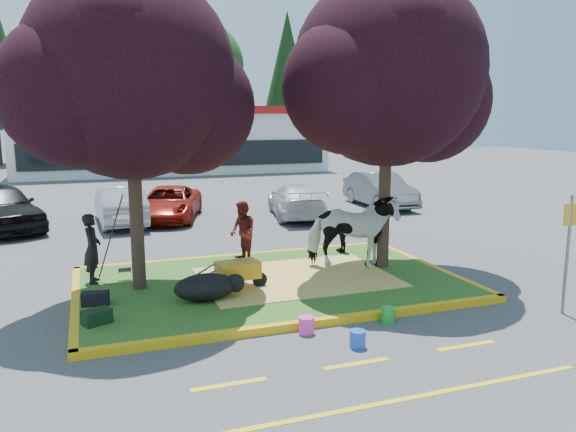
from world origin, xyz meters
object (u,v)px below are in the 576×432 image
object	(u,v)px
sign_post	(568,242)
car_silver	(120,205)
calf	(205,287)
handler	(92,248)
bucket_pink	(306,325)
bucket_green	(388,315)
bucket_blue	(358,339)
wheelbarrow	(238,270)
cow	(352,231)

from	to	relation	value
sign_post	car_silver	xyz separation A→B (m)	(-7.42, 12.32, -0.72)
calf	car_silver	bearing A→B (deg)	89.04
handler	calf	bearing A→B (deg)	-127.40
handler	bucket_pink	xyz separation A→B (m)	(3.43, -3.96, -0.76)
bucket_green	bucket_blue	xyz separation A→B (m)	(-1.04, -0.84, 0.00)
wheelbarrow	bucket_pink	bearing A→B (deg)	-82.61
sign_post	bucket_blue	distance (m)	4.61
car_silver	calf	bearing A→B (deg)	93.25
bucket_pink	sign_post	bearing A→B (deg)	-8.30
calf	bucket_blue	bearing A→B (deg)	-61.86
bucket_blue	sign_post	bearing A→B (deg)	1.40
handler	bucket_pink	bearing A→B (deg)	-131.68
calf	bucket_green	world-z (taller)	calf
handler	bucket_pink	distance (m)	5.29
calf	handler	bearing A→B (deg)	128.07
cow	wheelbarrow	world-z (taller)	cow
wheelbarrow	bucket_pink	size ratio (longest dim) A/B	5.33
cow	bucket_pink	distance (m)	4.00
bucket_green	cow	bearing A→B (deg)	75.95
wheelbarrow	cow	bearing A→B (deg)	6.75
handler	bucket_pink	size ratio (longest dim) A/B	5.16
cow	bucket_blue	xyz separation A→B (m)	(-1.81, -3.92, -0.91)
calf	wheelbarrow	bearing A→B (deg)	24.53
sign_post	car_silver	size ratio (longest dim) A/B	0.55
bucket_green	bucket_pink	size ratio (longest dim) A/B	0.95
wheelbarrow	car_silver	world-z (taller)	car_silver
bucket_green	calf	bearing A→B (deg)	147.28
bucket_green	car_silver	xyz separation A→B (m)	(-4.03, 11.59, 0.55)
handler	car_silver	bearing A→B (deg)	-0.10
bucket_blue	calf	bearing A→B (deg)	125.23
wheelbarrow	bucket_blue	xyz separation A→B (m)	(1.15, -3.25, -0.41)
car_silver	cow	bearing A→B (deg)	116.57
calf	sign_post	world-z (taller)	sign_post
calf	bucket_blue	world-z (taller)	calf
bucket_pink	bucket_blue	distance (m)	1.01
wheelbarrow	car_silver	xyz separation A→B (m)	(-1.84, 9.17, 0.13)
wheelbarrow	bucket_blue	size ratio (longest dim) A/B	5.52
bucket_green	handler	bearing A→B (deg)	141.84
bucket_blue	car_silver	xyz separation A→B (m)	(-2.99, 12.43, 0.54)
handler	bucket_blue	distance (m)	6.29
bucket_blue	handler	bearing A→B (deg)	129.80
bucket_blue	bucket_green	bearing A→B (deg)	38.83
cow	bucket_blue	world-z (taller)	cow
cow	bucket_blue	size ratio (longest dim) A/B	7.46
calf	car_silver	distance (m)	9.72
cow	sign_post	distance (m)	4.64
cow	handler	size ratio (longest dim) A/B	1.40
cow	bucket_pink	bearing A→B (deg)	164.48
calf	handler	world-z (taller)	handler
wheelbarrow	bucket_green	distance (m)	3.29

